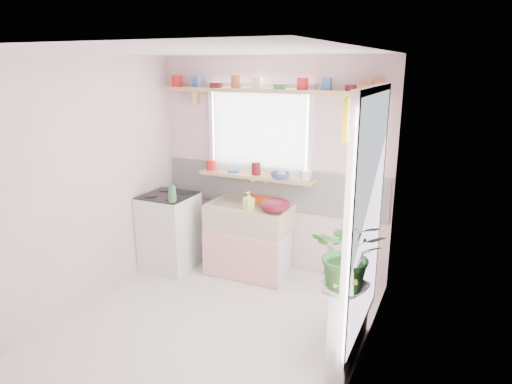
% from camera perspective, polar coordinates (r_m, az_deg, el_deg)
% --- Properties ---
extents(room, '(3.20, 3.20, 3.20)m').
position_cam_1_polar(room, '(4.41, 6.25, 2.09)').
color(room, white).
rests_on(room, ground).
extents(sink_unit, '(0.95, 0.65, 1.11)m').
position_cam_1_polar(sink_unit, '(5.37, -0.83, -5.82)').
color(sink_unit, white).
rests_on(sink_unit, ground).
extents(cooker, '(0.58, 0.58, 0.93)m').
position_cam_1_polar(cooker, '(5.61, -10.74, -4.80)').
color(cooker, white).
rests_on(cooker, ground).
extents(radiator_ledge, '(0.22, 0.95, 0.78)m').
position_cam_1_polar(radiator_ledge, '(4.02, 11.65, -14.55)').
color(radiator_ledge, white).
rests_on(radiator_ledge, ground).
extents(windowsill, '(1.40, 0.22, 0.04)m').
position_cam_1_polar(windowsill, '(5.31, 0.01, 1.98)').
color(windowsill, tan).
rests_on(windowsill, room).
extents(pine_shelf, '(2.52, 0.24, 0.04)m').
position_cam_1_polar(pine_shelf, '(5.10, 1.53, 12.54)').
color(pine_shelf, tan).
rests_on(pine_shelf, room).
extents(shelf_crockery, '(2.47, 0.11, 0.12)m').
position_cam_1_polar(shelf_crockery, '(5.10, 1.29, 13.39)').
color(shelf_crockery, red).
rests_on(shelf_crockery, pine_shelf).
extents(sill_crockery, '(1.35, 0.11, 0.12)m').
position_cam_1_polar(sill_crockery, '(5.30, 0.01, 2.78)').
color(sill_crockery, red).
rests_on(sill_crockery, windowsill).
extents(dish_tray, '(0.46, 0.38, 0.04)m').
position_cam_1_polar(dish_tray, '(5.36, 0.99, -0.87)').
color(dish_tray, '#E85214').
rests_on(dish_tray, sink_unit).
extents(colander, '(0.44, 0.44, 0.15)m').
position_cam_1_polar(colander, '(4.94, 2.42, -1.67)').
color(colander, '#580F1C').
rests_on(colander, sink_unit).
extents(jade_plant, '(0.57, 0.51, 0.58)m').
position_cam_1_polar(jade_plant, '(3.44, 11.55, -7.50)').
color(jade_plant, '#2C5B24').
rests_on(jade_plant, radiator_ledge).
extents(fruit_bowl, '(0.41, 0.41, 0.08)m').
position_cam_1_polar(fruit_bowl, '(3.47, 11.00, -11.80)').
color(fruit_bowl, silver).
rests_on(fruit_bowl, radiator_ledge).
extents(herb_pot, '(0.13, 0.10, 0.21)m').
position_cam_1_polar(herb_pot, '(3.47, 9.11, -10.53)').
color(herb_pot, '#326528').
rests_on(herb_pot, radiator_ledge).
extents(soap_bottle_sink, '(0.13, 0.13, 0.21)m').
position_cam_1_polar(soap_bottle_sink, '(4.99, -0.91, -1.12)').
color(soap_bottle_sink, '#F0FE71').
rests_on(soap_bottle_sink, sink_unit).
extents(sill_cup, '(0.13, 0.13, 0.09)m').
position_cam_1_polar(sill_cup, '(5.11, 3.22, 2.14)').
color(sill_cup, beige).
rests_on(sill_cup, windowsill).
extents(sill_bowl, '(0.23, 0.23, 0.07)m').
position_cam_1_polar(sill_bowl, '(5.12, 3.01, 2.05)').
color(sill_bowl, '#3653B1').
rests_on(sill_bowl, windowsill).
extents(shelf_vase, '(0.17, 0.17, 0.13)m').
position_cam_1_polar(shelf_vase, '(4.73, 13.26, 12.95)').
color(shelf_vase, '#AD4F35').
rests_on(shelf_vase, pine_shelf).
extents(cooker_bottle, '(0.13, 0.13, 0.25)m').
position_cam_1_polar(cooker_bottle, '(5.14, -10.46, 0.12)').
color(cooker_bottle, '#397243').
rests_on(cooker_bottle, cooker).
extents(fruit, '(0.20, 0.14, 0.10)m').
position_cam_1_polar(fruit, '(3.45, 11.18, -10.85)').
color(fruit, orange).
rests_on(fruit, fruit_bowl).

